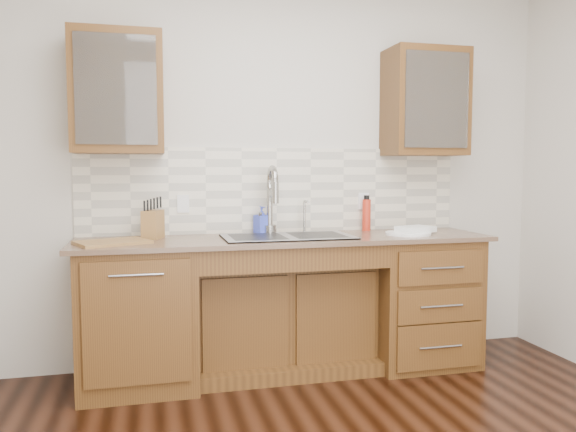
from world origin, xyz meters
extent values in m
cube|color=beige|center=(0.00, 1.80, 1.35)|extent=(4.00, 0.10, 2.70)
cube|color=#593014|center=(-0.95, 1.44, 0.44)|extent=(0.70, 0.62, 0.88)
cube|color=#593014|center=(0.00, 1.53, 0.35)|extent=(1.20, 0.44, 0.70)
cube|color=#593014|center=(0.95, 1.44, 0.44)|extent=(0.70, 0.62, 0.88)
cube|color=#84705B|center=(0.00, 1.43, 0.90)|extent=(2.70, 0.65, 0.03)
cube|color=beige|center=(0.00, 1.74, 1.21)|extent=(2.70, 0.02, 0.59)
cube|color=#9E9EA5|center=(0.00, 1.41, 0.83)|extent=(0.84, 0.46, 0.19)
cylinder|color=#999993|center=(-0.07, 1.64, 1.11)|extent=(0.04, 0.04, 0.40)
cylinder|color=#999993|center=(0.18, 1.65, 1.03)|extent=(0.02, 0.02, 0.24)
cube|color=#593014|center=(-1.05, 1.58, 1.83)|extent=(0.55, 0.34, 0.75)
cube|color=#593014|center=(1.05, 1.58, 1.83)|extent=(0.55, 0.34, 0.75)
cube|color=white|center=(-0.65, 1.73, 1.12)|extent=(0.08, 0.01, 0.12)
cube|color=white|center=(0.65, 1.73, 1.12)|extent=(0.08, 0.01, 0.12)
imported|color=blue|center=(-0.12, 1.66, 1.00)|extent=(0.11, 0.11, 0.19)
cylinder|color=red|center=(0.65, 1.67, 1.02)|extent=(0.07, 0.07, 0.23)
cylinder|color=white|center=(0.83, 1.35, 0.92)|extent=(0.34, 0.34, 0.02)
cube|color=#FBF7CF|center=(0.90, 1.39, 0.94)|extent=(0.28, 0.24, 0.04)
cube|color=brown|center=(-0.85, 1.55, 1.00)|extent=(0.15, 0.19, 0.18)
cube|color=brown|center=(-1.09, 1.35, 0.92)|extent=(0.48, 0.41, 0.02)
imported|color=silver|center=(-1.21, 1.58, 1.78)|extent=(0.14, 0.14, 0.10)
imported|color=white|center=(-0.98, 1.58, 1.77)|extent=(0.11, 0.11, 0.10)
imported|color=white|center=(0.95, 1.58, 1.77)|extent=(0.14, 0.14, 0.10)
imported|color=white|center=(1.12, 1.58, 1.77)|extent=(0.11, 0.11, 0.10)
camera|label=1|loc=(-0.87, -2.12, 1.35)|focal=35.00mm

